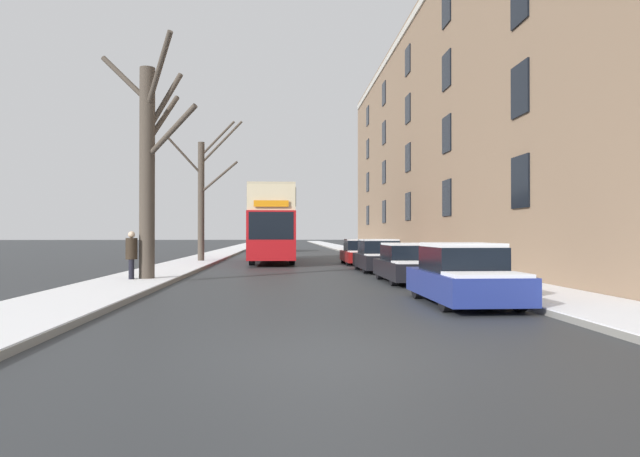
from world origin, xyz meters
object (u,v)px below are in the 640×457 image
Objects in this scene: bare_tree_left_1 at (203,194)px; parked_car_2 at (379,257)px; parked_car_0 at (464,276)px; parked_car_3 at (360,253)px; bare_tree_left_0 at (149,162)px; pedestrian_left_sidewalk at (131,255)px; double_decker_bus at (273,221)px; parked_car_1 at (407,264)px; oncoming_van at (277,239)px.

bare_tree_left_1 reaches higher than parked_car_2.
parked_car_0 is 18.29m from parked_car_3.
bare_tree_left_1 is (0.04, 13.20, -0.19)m from bare_tree_left_0.
pedestrian_left_sidewalk is at bearing -92.29° from bare_tree_left_1.
parked_car_2 is (8.95, -7.69, -3.33)m from bare_tree_left_1.
bare_tree_left_0 reaches higher than double_decker_bus.
bare_tree_left_1 reaches higher than pedestrian_left_sidewalk.
bare_tree_left_0 is 4.62× the size of pedestrian_left_sidewalk.
double_decker_bus is at bearing 118.96° from parked_car_2.
double_decker_bus is 2.60× the size of parked_car_1.
parked_car_3 is (4.93, -2.72, -1.82)m from double_decker_bus.
bare_tree_left_1 is 23.22m from oncoming_van.
bare_tree_left_1 reaches higher than parked_car_1.
double_decker_bus is at bearing 108.48° from parked_car_1.
parked_car_2 is at bearing 31.50° from bare_tree_left_0.
parked_car_3 is at bearing -28.87° from double_decker_bus.
bare_tree_left_0 is 1.86× the size of parked_car_1.
bare_tree_left_1 is at bearing 114.34° from parked_car_0.
oncoming_van is (4.09, 35.89, -3.02)m from bare_tree_left_0.
parked_car_1 is at bearing -56.51° from bare_tree_left_1.
pedestrian_left_sidewalk is at bearing 179.74° from parked_car_1.
pedestrian_left_sidewalk is (-4.59, -36.17, -0.19)m from oncoming_van.
parked_car_0 is 11.40m from pedestrian_left_sidewalk.
parked_car_0 is 0.95× the size of parked_car_3.
parked_car_3 reaches higher than parked_car_1.
pedestrian_left_sidewalk reaches higher than parked_car_1.
pedestrian_left_sidewalk is at bearing -128.40° from parked_car_3.
parked_car_1 is 36.55m from oncoming_van.
parked_car_0 is at bearing -65.66° from bare_tree_left_1.
parked_car_2 reaches higher than parked_car_3.
bare_tree_left_0 is at bearing 143.74° from parked_car_0.
parked_car_2 is (4.93, -8.90, -1.79)m from double_decker_bus.
bare_tree_left_1 is 0.72× the size of double_decker_bus.
bare_tree_left_0 is 1.70× the size of oncoming_van.
parked_car_0 is (8.99, -6.59, -3.52)m from bare_tree_left_0.
parked_car_3 is at bearing 52.45° from bare_tree_left_0.
parked_car_1 is 5.84m from parked_car_2.
bare_tree_left_0 is 9.67m from parked_car_1.
parked_car_3 is at bearing -78.55° from oncoming_van.
oncoming_van reaches higher than parked_car_0.
parked_car_0 is 0.95× the size of parked_car_2.
parked_car_3 is at bearing 90.00° from parked_car_0.
parked_car_1 is 2.49× the size of pedestrian_left_sidewalk.
bare_tree_left_1 reaches higher than oncoming_van.
bare_tree_left_0 is at bearing 105.23° from pedestrian_left_sidewalk.
parked_car_3 is (0.00, 18.29, -0.03)m from parked_car_0.
bare_tree_left_0 is 15.17m from parked_car_3.
bare_tree_left_1 is 1.71× the size of oncoming_van.
oncoming_van is 36.46m from pedestrian_left_sidewalk.
bare_tree_left_0 is at bearing -127.55° from parked_car_3.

